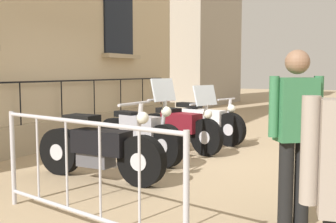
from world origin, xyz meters
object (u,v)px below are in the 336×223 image
(motorcycle_silver, at_px, (139,135))
(motorcycle_maroon, at_px, (180,127))
(motorcycle_white, at_px, (202,122))
(pedestrian_walking, at_px, (295,129))
(bollard, at_px, (334,145))
(crowd_barrier, at_px, (83,170))
(motorcycle_black, at_px, (99,150))

(motorcycle_silver, xyz_separation_m, motorcycle_maroon, (0.23, 1.12, 0.01))
(motorcycle_white, height_order, pedestrian_walking, pedestrian_walking)
(motorcycle_maroon, distance_m, bollard, 3.02)
(motorcycle_white, relative_size, crowd_barrier, 0.87)
(motorcycle_black, distance_m, motorcycle_silver, 1.26)
(motorcycle_maroon, relative_size, pedestrian_walking, 1.15)
(motorcycle_black, xyz_separation_m, crowd_barrier, (0.93, -1.53, 0.15))
(motorcycle_maroon, xyz_separation_m, pedestrian_walking, (2.57, -2.97, 0.50))
(motorcycle_maroon, height_order, pedestrian_walking, pedestrian_walking)
(motorcycle_white, relative_size, bollard, 2.00)
(motorcycle_white, height_order, bollard, bollard)
(motorcycle_silver, bearing_deg, pedestrian_walking, -33.47)
(motorcycle_silver, relative_size, crowd_barrier, 0.80)
(motorcycle_silver, bearing_deg, crowd_barrier, -69.43)
(motorcycle_black, bearing_deg, pedestrian_walking, -12.51)
(motorcycle_silver, bearing_deg, bollard, -1.46)
(motorcycle_black, height_order, motorcycle_maroon, motorcycle_maroon)
(motorcycle_silver, distance_m, crowd_barrier, 2.97)
(pedestrian_walking, bearing_deg, motorcycle_silver, 146.53)
(bollard, bearing_deg, motorcycle_silver, 178.54)
(motorcycle_maroon, height_order, motorcycle_white, motorcycle_maroon)
(motorcycle_black, xyz_separation_m, motorcycle_silver, (-0.11, 1.25, 0.02))
(motorcycle_maroon, xyz_separation_m, bollard, (2.77, -1.20, 0.08))
(motorcycle_black, height_order, pedestrian_walking, pedestrian_walking)
(motorcycle_maroon, bearing_deg, motorcycle_silver, -101.49)
(crowd_barrier, bearing_deg, motorcycle_maroon, 101.80)
(bollard, bearing_deg, motorcycle_white, 140.17)
(motorcycle_black, distance_m, motorcycle_maroon, 2.38)
(motorcycle_black, bearing_deg, motorcycle_silver, 95.07)
(motorcycle_maroon, relative_size, bollard, 1.85)
(pedestrian_walking, bearing_deg, motorcycle_white, 122.24)
(motorcycle_maroon, height_order, bollard, motorcycle_maroon)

